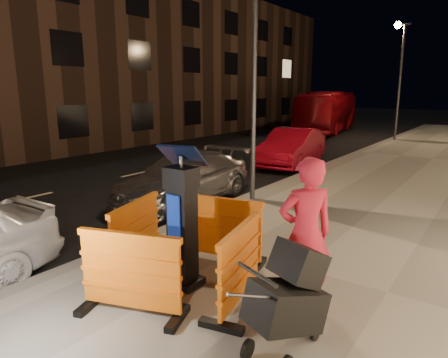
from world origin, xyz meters
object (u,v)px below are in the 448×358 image
Objects in this scene: barrier_back at (223,230)px; stroller at (285,301)px; parking_kiosk at (182,221)px; bus_doubledecker at (327,132)px; car_red at (291,165)px; barrier_front at (131,274)px; barrier_kerbside at (136,235)px; barrier_bldgside at (240,266)px; car_silver at (185,202)px; man at (305,234)px.

stroller is at bearing -49.36° from barrier_back.
parking_kiosk is 0.19× the size of bus_doubledecker.
barrier_back is 0.32× the size of car_red.
barrier_front is 1.00× the size of barrier_back.
barrier_kerbside is 1.90m from barrier_bldgside.
barrier_bldgside is 1.24× the size of stroller.
bus_doubledecker is (-6.75, 21.80, -0.68)m from barrier_back.
stroller is at bearing -79.34° from bus_doubledecker.
barrier_back is at bearing 164.03° from stroller.
parking_kiosk is 1.04m from barrier_front.
barrier_bldgside reaches higher than car_silver.
car_silver is 1.01× the size of car_red.
parking_kiosk is 0.44× the size of car_silver.
bus_doubledecker is at bearing 132.21° from stroller.
stroller is (4.97, -10.35, 0.69)m from car_red.
barrier_front is 0.32× the size of car_red.
barrier_back is at bearing -61.44° from barrier_kerbside.
parking_kiosk is at bearing -106.44° from barrier_kerbside.
barrier_bldgside is at bearing -14.44° from parking_kiosk.
stroller reaches higher than barrier_front.
man is (1.62, 1.38, 0.44)m from barrier_front.
barrier_front is at bearing -151.44° from barrier_kerbside.
man is at bearing -79.04° from bus_doubledecker.
barrier_front is at bearing -81.34° from car_red.
car_red is (-4.10, 9.88, -0.68)m from barrier_bldgside.
car_red is (-2.20, 9.88, -0.68)m from barrier_kerbside.
barrier_bldgside is at bearing -80.90° from bus_doubledecker.
stroller reaches higher than barrier_kerbside.
parking_kiosk is 1.40× the size of barrier_kerbside.
car_silver is at bearing 35.93° from barrier_bldgside.
stroller is at bearing -130.69° from barrier_bldgside.
barrier_front is at bearing 122.56° from barrier_bldgside.
barrier_front is 1.00× the size of barrier_kerbside.
barrier_bldgside is 0.91m from man.
stroller is at bearing -71.91° from car_red.
barrier_bldgside is 0.31× the size of car_silver.
stroller is (0.87, -0.47, 0.02)m from barrier_bldgside.
car_red is (-3.15, 10.83, -0.68)m from barrier_front.
car_silver is (-4.09, 3.63, -0.68)m from barrier_bldgside.
stroller is (1.82, -1.42, 0.02)m from barrier_back.
barrier_kerbside is at bearing -167.62° from stroller.
barrier_bldgside is (0.95, -0.95, 0.00)m from barrier_back.
barrier_bldgside is 24.03m from bus_doubledecker.
man is at bearing -29.15° from barrier_back.
barrier_front is at bearing -7.54° from man.
car_red reaches higher than car_silver.
bus_doubledecker reaches higher than barrier_front.
bus_doubledecker is (-7.70, 22.75, -0.68)m from barrier_bldgside.
parking_kiosk is at bearing -172.45° from stroller.
car_red is at bearing 97.99° from barrier_back.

